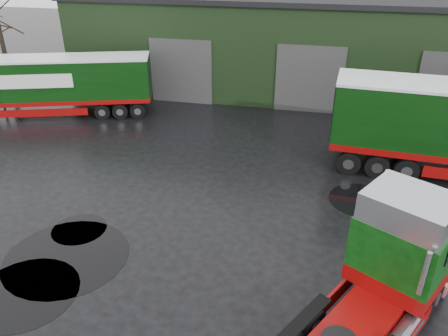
{
  "coord_description": "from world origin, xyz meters",
  "views": [
    {
      "loc": [
        2.66,
        -12.0,
        9.53
      ],
      "look_at": [
        -0.6,
        2.4,
        1.7
      ],
      "focal_mm": 35.0,
      "sensor_mm": 36.0,
      "label": 1
    }
  ],
  "objects_px": {
    "trailer_left": "(54,87)",
    "tree_back_b": "(415,13)",
    "hero_tractor": "(374,281)",
    "tree_left": "(0,33)",
    "warehouse": "(315,39)"
  },
  "relations": [
    {
      "from": "tree_back_b",
      "to": "hero_tractor",
      "type": "bearing_deg",
      "value": -99.46
    },
    {
      "from": "tree_left",
      "to": "hero_tractor",
      "type": "bearing_deg",
      "value": -34.9
    },
    {
      "from": "hero_tractor",
      "to": "tree_back_b",
      "type": "bearing_deg",
      "value": 110.91
    },
    {
      "from": "trailer_left",
      "to": "tree_left",
      "type": "xyz_separation_m",
      "value": [
        -4.46,
        2.0,
        2.49
      ]
    },
    {
      "from": "warehouse",
      "to": "tree_left",
      "type": "bearing_deg",
      "value": -157.17
    },
    {
      "from": "hero_tractor",
      "to": "trailer_left",
      "type": "height_order",
      "value": "hero_tractor"
    },
    {
      "from": "warehouse",
      "to": "tree_left",
      "type": "height_order",
      "value": "tree_left"
    },
    {
      "from": "warehouse",
      "to": "hero_tractor",
      "type": "distance_m",
      "value": 23.17
    },
    {
      "from": "hero_tractor",
      "to": "tree_left",
      "type": "bearing_deg",
      "value": 175.47
    },
    {
      "from": "trailer_left",
      "to": "tree_back_b",
      "type": "bearing_deg",
      "value": -66.55
    },
    {
      "from": "trailer_left",
      "to": "tree_back_b",
      "type": "distance_m",
      "value": 30.2
    },
    {
      "from": "hero_tractor",
      "to": "trailer_left",
      "type": "distance_m",
      "value": 21.44
    },
    {
      "from": "tree_left",
      "to": "tree_back_b",
      "type": "xyz_separation_m",
      "value": [
        27.0,
        18.0,
        -0.5
      ]
    },
    {
      "from": "hero_tractor",
      "to": "tree_back_b",
      "type": "relative_size",
      "value": 0.81
    },
    {
      "from": "warehouse",
      "to": "tree_left",
      "type": "distance_m",
      "value": 20.64
    }
  ]
}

